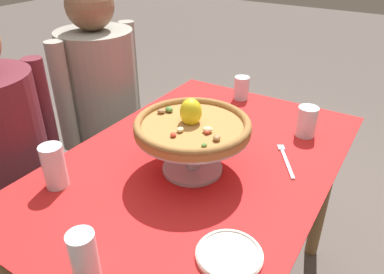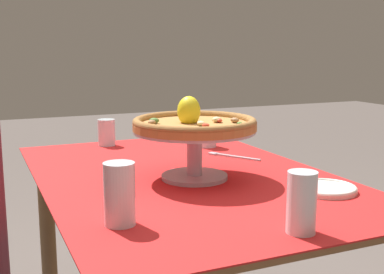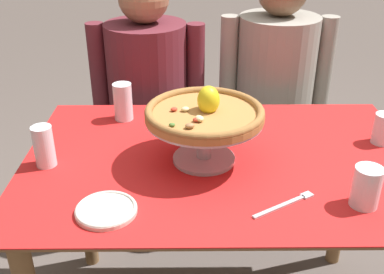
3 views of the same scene
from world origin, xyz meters
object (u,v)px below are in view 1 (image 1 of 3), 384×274
(water_glass_back_left, at_px, (55,169))
(water_glass_front_right, at_px, (306,123))
(dinner_fork, at_px, (285,159))
(diner_left, at_px, (4,173))
(pizza_stand, at_px, (192,144))
(pizza, at_px, (192,124))
(water_glass_side_right, at_px, (241,89))
(diner_right, at_px, (104,112))
(water_glass_side_left, at_px, (84,260))
(side_plate, at_px, (229,254))

(water_glass_back_left, distance_m, water_glass_front_right, 0.90)
(dinner_fork, xyz_separation_m, diner_left, (-0.45, 0.96, -0.15))
(pizza_stand, bearing_deg, pizza, 56.51)
(water_glass_side_right, bearing_deg, dinner_fork, -137.79)
(pizza, relative_size, dinner_fork, 1.96)
(pizza, relative_size, diner_left, 0.30)
(water_glass_side_right, xyz_separation_m, diner_left, (-0.84, 0.61, -0.19))
(water_glass_front_right, relative_size, diner_right, 0.09)
(pizza, distance_m, dinner_fork, 0.36)
(water_glass_back_left, height_order, dinner_fork, water_glass_back_left)
(diner_left, bearing_deg, water_glass_back_left, -97.68)
(pizza_stand, bearing_deg, water_glass_side_left, -177.09)
(pizza, bearing_deg, diner_left, 108.18)
(water_glass_side_right, relative_size, water_glass_back_left, 0.75)
(diner_left, bearing_deg, side_plate, -91.82)
(water_glass_side_left, relative_size, diner_right, 0.11)
(pizza, height_order, diner_left, diner_left)
(side_plate, distance_m, diner_right, 1.21)
(diner_right, bearing_deg, diner_left, -176.43)
(pizza, relative_size, diner_right, 0.29)
(water_glass_side_left, xyz_separation_m, diner_right, (0.85, 0.78, -0.19))
(pizza, distance_m, side_plate, 0.41)
(water_glass_side_left, bearing_deg, diner_left, 71.07)
(water_glass_front_right, height_order, diner_right, diner_right)
(dinner_fork, distance_m, diner_right, 1.01)
(water_glass_side_left, distance_m, side_plate, 0.34)
(diner_left, height_order, diner_right, diner_right)
(pizza, bearing_deg, water_glass_side_right, 10.41)
(pizza_stand, height_order, water_glass_front_right, pizza_stand)
(water_glass_side_left, bearing_deg, water_glass_back_left, 59.07)
(dinner_fork, bearing_deg, pizza, 132.13)
(pizza, xyz_separation_m, diner_left, (-0.24, 0.72, -0.31))
(diner_left, relative_size, diner_right, 0.98)
(pizza_stand, relative_size, water_glass_side_right, 3.41)
(side_plate, bearing_deg, pizza, 45.42)
(water_glass_back_left, xyz_separation_m, water_glass_front_right, (0.71, -0.55, -0.01))
(water_glass_front_right, height_order, side_plate, water_glass_front_right)
(dinner_fork, bearing_deg, water_glass_side_left, 163.15)
(diner_left, bearing_deg, dinner_fork, -64.70)
(water_glass_side_left, xyz_separation_m, dinner_fork, (0.71, -0.21, -0.06))
(pizza_stand, relative_size, pizza, 0.99)
(pizza_stand, bearing_deg, diner_left, 108.12)
(side_plate, distance_m, dinner_fork, 0.49)
(pizza_stand, height_order, water_glass_side_right, pizza_stand)
(water_glass_side_right, xyz_separation_m, water_glass_front_right, (-0.18, -0.35, 0.01))
(side_plate, xyz_separation_m, diner_left, (0.03, 0.99, -0.15))
(water_glass_side_left, relative_size, water_glass_back_left, 0.95)
(diner_right, bearing_deg, water_glass_front_right, -86.08)
(dinner_fork, relative_size, diner_left, 0.15)
(water_glass_front_right, bearing_deg, water_glass_back_left, 142.36)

